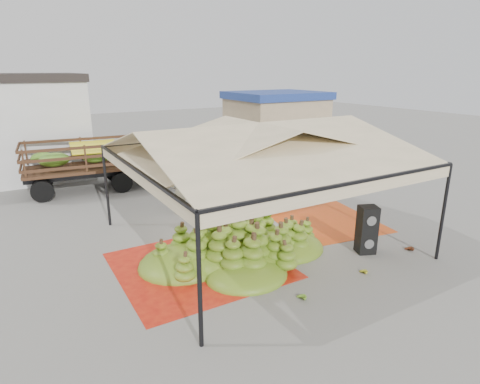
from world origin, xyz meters
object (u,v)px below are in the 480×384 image
speaker_stack (367,230)px  truck_left (110,157)px  banana_heap (240,237)px  vendor (179,192)px  truck_right (251,148)px

speaker_stack → truck_left: size_ratio=0.21×
speaker_stack → banana_heap: bearing=176.2°
speaker_stack → vendor: 7.40m
speaker_stack → truck_right: 10.14m
speaker_stack → vendor: bearing=142.4°
speaker_stack → truck_right: size_ratio=0.20×
banana_heap → speaker_stack: speaker_stack is taller
speaker_stack → truck_right: truck_right is taller
vendor → banana_heap: bearing=77.1°
vendor → truck_right: (5.61, 3.53, 0.63)m
banana_heap → truck_left: size_ratio=0.84×
vendor → truck_left: truck_left is taller
banana_heap → speaker_stack: (3.60, -1.76, 0.11)m
banana_heap → speaker_stack: size_ratio=4.01×
truck_left → speaker_stack: bearing=-60.8°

